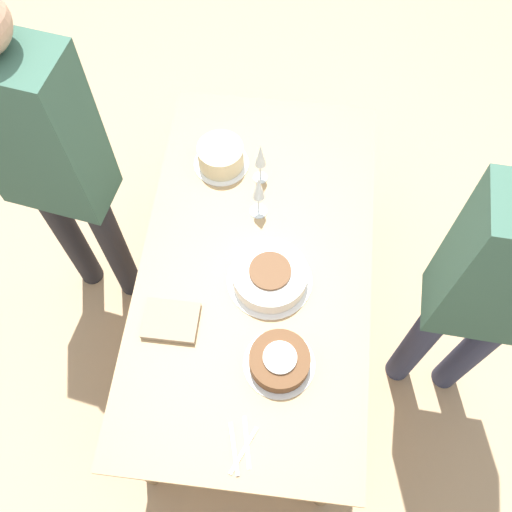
# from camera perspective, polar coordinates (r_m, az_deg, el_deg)

# --- Properties ---
(ground_plane) EXTENTS (12.00, 12.00, 0.00)m
(ground_plane) POSITION_cam_1_polar(r_m,az_deg,el_deg) (2.86, 0.00, -7.17)
(ground_plane) COLOR tan
(dining_table) EXTENTS (1.64, 0.88, 0.73)m
(dining_table) POSITION_cam_1_polar(r_m,az_deg,el_deg) (2.28, 0.00, -1.76)
(dining_table) COLOR tan
(dining_table) RESTS_ON ground_plane
(cake_center_white) EXTENTS (0.32, 0.32, 0.09)m
(cake_center_white) POSITION_cam_1_polar(r_m,az_deg,el_deg) (2.11, 1.39, -2.01)
(cake_center_white) COLOR white
(cake_center_white) RESTS_ON dining_table
(cake_front_chocolate) EXTENTS (0.25, 0.25, 0.08)m
(cake_front_chocolate) POSITION_cam_1_polar(r_m,az_deg,el_deg) (2.00, 2.36, -10.46)
(cake_front_chocolate) COLOR white
(cake_front_chocolate) RESTS_ON dining_table
(cake_back_decorated) EXTENTS (0.23, 0.23, 0.11)m
(cake_back_decorated) POSITION_cam_1_polar(r_m,az_deg,el_deg) (2.39, -3.54, 9.92)
(cake_back_decorated) COLOR white
(cake_back_decorated) RESTS_ON dining_table
(wine_glass_near) EXTENTS (0.06, 0.06, 0.21)m
(wine_glass_near) POSITION_cam_1_polar(r_m,az_deg,el_deg) (2.27, 0.46, 9.86)
(wine_glass_near) COLOR silver
(wine_glass_near) RESTS_ON dining_table
(wine_glass_far) EXTENTS (0.07, 0.07, 0.23)m
(wine_glass_far) POSITION_cam_1_polar(r_m,az_deg,el_deg) (2.16, 0.27, 6.62)
(wine_glass_far) COLOR silver
(wine_glass_far) RESTS_ON dining_table
(fork_pile) EXTENTS (0.19, 0.10, 0.01)m
(fork_pile) POSITION_cam_1_polar(r_m,az_deg,el_deg) (1.97, -1.46, -18.56)
(fork_pile) COLOR silver
(fork_pile) RESTS_ON dining_table
(napkin_stack) EXTENTS (0.15, 0.20, 0.03)m
(napkin_stack) POSITION_cam_1_polar(r_m,az_deg,el_deg) (2.10, -8.48, -6.43)
(napkin_stack) COLOR gray
(napkin_stack) RESTS_ON dining_table
(person_cutting) EXTENTS (0.24, 0.41, 1.67)m
(person_cutting) POSITION_cam_1_polar(r_m,az_deg,el_deg) (2.00, 23.19, -2.95)
(person_cutting) COLOR #2D334C
(person_cutting) RESTS_ON ground_plane
(person_watching) EXTENTS (0.28, 0.43, 1.73)m
(person_watching) POSITION_cam_1_polar(r_m,az_deg,el_deg) (2.19, -20.20, 9.27)
(person_watching) COLOR #232328
(person_watching) RESTS_ON ground_plane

